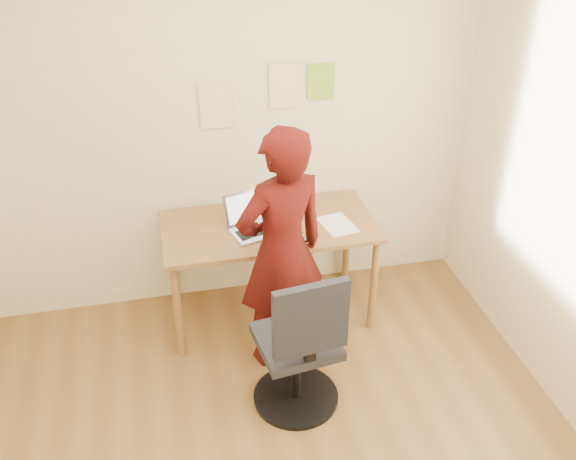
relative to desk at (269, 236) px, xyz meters
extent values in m
cube|color=beige|center=(-0.25, 0.39, 0.70)|extent=(3.50, 0.04, 2.70)
cube|color=brown|center=(0.00, 0.00, 0.07)|extent=(1.40, 0.70, 0.03)
cylinder|color=brown|center=(-0.65, -0.30, -0.30)|extent=(0.05, 0.05, 0.71)
cylinder|color=brown|center=(0.65, -0.30, -0.30)|extent=(0.05, 0.05, 0.71)
cylinder|color=brown|center=(-0.65, 0.30, -0.30)|extent=(0.05, 0.05, 0.71)
cylinder|color=brown|center=(0.65, 0.30, -0.30)|extent=(0.05, 0.05, 0.71)
cube|color=silver|center=(-0.09, -0.08, 0.09)|extent=(0.37, 0.30, 0.01)
cube|color=black|center=(-0.09, -0.08, 0.10)|extent=(0.28, 0.19, 0.00)
cube|color=silver|center=(-0.13, 0.05, 0.21)|extent=(0.32, 0.15, 0.22)
cube|color=white|center=(-0.13, 0.05, 0.21)|extent=(0.28, 0.12, 0.18)
cube|color=white|center=(0.44, -0.10, 0.09)|extent=(0.24, 0.31, 0.00)
cube|color=black|center=(0.17, -0.21, 0.09)|extent=(0.06, 0.11, 0.01)
cube|color=#3F4C59|center=(0.17, -0.21, 0.10)|extent=(0.05, 0.09, 0.00)
cube|color=#EDCF8E|center=(-0.26, 0.36, 0.80)|extent=(0.21, 0.00, 0.30)
cube|color=#EDCF8E|center=(0.19, 0.36, 0.90)|extent=(0.21, 0.00, 0.30)
cube|color=#86BB2A|center=(0.43, 0.36, 0.91)|extent=(0.18, 0.00, 0.24)
cube|color=black|center=(-0.01, -0.84, -0.20)|extent=(0.49, 0.49, 0.06)
cube|color=black|center=(0.02, -1.05, 0.12)|extent=(0.42, 0.10, 0.44)
cube|color=black|center=(0.01, -1.04, -0.10)|extent=(0.06, 0.05, 0.12)
cylinder|color=black|center=(-0.01, -0.84, -0.43)|extent=(0.06, 0.06, 0.44)
cylinder|color=black|center=(-0.01, -0.84, -0.64)|extent=(0.52, 0.52, 0.03)
imported|color=#3E0A08|center=(-0.01, -0.43, 0.15)|extent=(0.67, 0.54, 1.61)
camera|label=1|loc=(-0.67, -3.56, 2.26)|focal=40.00mm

